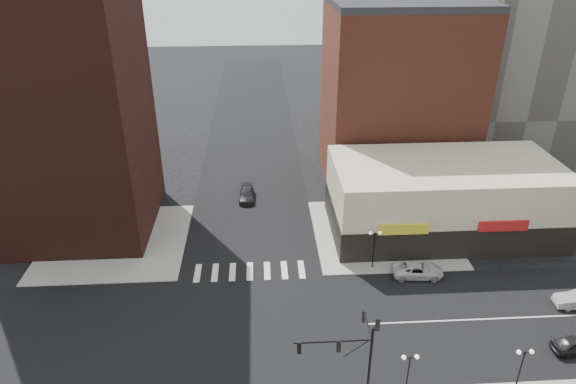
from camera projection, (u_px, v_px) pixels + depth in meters
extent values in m
plane|color=black|center=(250.00, 329.00, 43.10)|extent=(240.00, 240.00, 0.00)
cube|color=black|center=(250.00, 329.00, 43.10)|extent=(200.00, 14.00, 0.02)
cube|color=black|center=(250.00, 329.00, 43.10)|extent=(14.00, 200.00, 0.02)
cube|color=gray|center=(116.00, 241.00, 55.19)|extent=(15.00, 15.00, 0.12)
cube|color=gray|center=(382.00, 233.00, 56.75)|extent=(15.00, 15.00, 0.12)
cube|color=#371711|center=(63.00, 120.00, 52.85)|extent=(16.00, 15.00, 25.00)
cube|color=#371711|center=(12.00, 130.00, 68.89)|extent=(20.00, 18.00, 12.00)
cube|color=brown|center=(398.00, 97.00, 65.35)|extent=(18.00, 15.00, 22.00)
cube|color=beige|center=(443.00, 197.00, 55.75)|extent=(24.00, 12.00, 8.00)
cube|color=black|center=(440.00, 216.00, 56.79)|extent=(24.20, 12.20, 3.40)
cylinder|color=black|center=(369.00, 368.00, 34.66)|extent=(0.18, 0.18, 7.00)
cylinder|color=black|center=(333.00, 342.00, 33.39)|extent=(5.20, 0.11, 0.11)
cylinder|color=black|center=(356.00, 349.00, 33.79)|extent=(1.72, 0.06, 1.46)
cylinder|color=black|center=(368.00, 324.00, 34.86)|extent=(0.11, 3.00, 0.11)
cube|color=black|center=(299.00, 348.00, 33.45)|extent=(0.28, 0.18, 0.95)
sphere|color=red|center=(299.00, 344.00, 33.31)|extent=(0.16, 0.16, 0.16)
cube|color=black|center=(339.00, 346.00, 33.59)|extent=(0.28, 0.18, 0.95)
sphere|color=red|center=(339.00, 342.00, 33.45)|extent=(0.16, 0.16, 0.16)
cube|color=black|center=(364.00, 316.00, 36.20)|extent=(0.18, 0.28, 0.95)
sphere|color=red|center=(364.00, 313.00, 36.06)|extent=(0.16, 0.16, 0.16)
cube|color=black|center=(378.00, 324.00, 32.95)|extent=(0.28, 0.18, 0.95)
sphere|color=red|center=(378.00, 321.00, 32.81)|extent=(0.16, 0.16, 0.16)
cylinder|color=black|center=(407.00, 378.00, 35.62)|extent=(0.11, 0.11, 4.00)
cylinder|color=black|center=(410.00, 358.00, 34.75)|extent=(0.90, 0.06, 0.06)
sphere|color=white|center=(404.00, 357.00, 34.68)|extent=(0.32, 0.32, 0.32)
sphere|color=white|center=(417.00, 357.00, 34.73)|extent=(0.32, 0.32, 0.32)
cylinder|color=black|center=(519.00, 373.00, 36.05)|extent=(0.11, 0.11, 4.00)
cylinder|color=black|center=(525.00, 353.00, 35.18)|extent=(0.90, 0.06, 0.06)
sphere|color=white|center=(519.00, 352.00, 35.11)|extent=(0.32, 0.32, 0.32)
sphere|color=white|center=(532.00, 352.00, 35.16)|extent=(0.32, 0.32, 0.32)
cylinder|color=black|center=(374.00, 250.00, 49.90)|extent=(0.11, 0.11, 4.00)
cylinder|color=black|center=(375.00, 234.00, 49.03)|extent=(0.90, 0.06, 0.06)
sphere|color=white|center=(370.00, 233.00, 48.96)|extent=(0.32, 0.32, 0.32)
sphere|color=white|center=(380.00, 233.00, 49.01)|extent=(0.32, 0.32, 0.32)
imported|color=silver|center=(418.00, 270.00, 49.44)|extent=(5.01, 2.55, 1.36)
imported|color=black|center=(247.00, 194.00, 63.70)|extent=(1.89, 4.52, 1.30)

